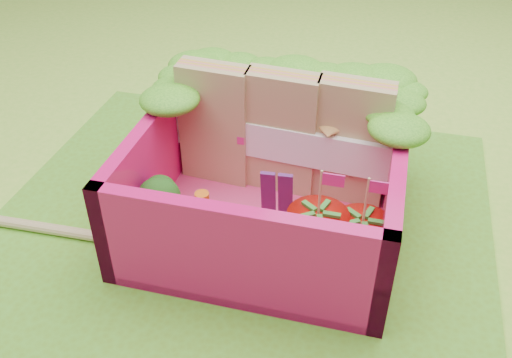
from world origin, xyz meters
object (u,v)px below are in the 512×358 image
at_px(sandwich_stack, 282,133).
at_px(broccoli, 160,202).
at_px(strawberry_right, 360,243).
at_px(bento_box, 270,177).
at_px(strawberry_left, 316,237).
at_px(chopsticks, 24,225).

relative_size(sandwich_stack, broccoli, 3.74).
bearing_deg(sandwich_stack, broccoli, -131.69).
bearing_deg(strawberry_right, sandwich_stack, 132.36).
relative_size(bento_box, strawberry_left, 2.47).
distance_m(strawberry_right, chopsticks, 1.73).
height_order(broccoli, strawberry_right, strawberry_right).
relative_size(strawberry_left, strawberry_right, 1.04).
distance_m(broccoli, strawberry_right, 0.98).
height_order(sandwich_stack, broccoli, sandwich_stack).
bearing_deg(strawberry_right, bento_box, 150.49).
height_order(strawberry_left, chopsticks, strawberry_left).
height_order(bento_box, chopsticks, bento_box).
relative_size(sandwich_stack, chopsticks, 0.52).
bearing_deg(sandwich_stack, chopsticks, -151.82).
xyz_separation_m(bento_box, broccoli, (-0.49, -0.29, -0.04)).
relative_size(broccoli, strawberry_right, 0.65).
distance_m(strawberry_left, chopsticks, 1.54).
xyz_separation_m(strawberry_right, chopsticks, (-1.72, -0.12, -0.17)).
bearing_deg(bento_box, chopsticks, -161.89).
bearing_deg(bento_box, strawberry_right, -29.51).
distance_m(sandwich_stack, strawberry_right, 0.75).
xyz_separation_m(broccoli, chopsticks, (-0.74, -0.11, -0.21)).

